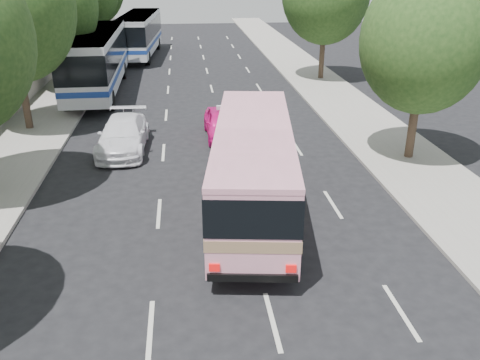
{
  "coord_description": "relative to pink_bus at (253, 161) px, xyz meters",
  "views": [
    {
      "loc": [
        -0.87,
        -11.65,
        7.96
      ],
      "look_at": [
        0.76,
        2.87,
        1.6
      ],
      "focal_mm": 38.0,
      "sensor_mm": 36.0,
      "label": 1
    }
  ],
  "objects": [
    {
      "name": "sidewalk_right",
      "position": [
        7.2,
        16.3,
        -1.84
      ],
      "size": [
        4.0,
        90.0,
        0.12
      ],
      "primitive_type": "cube",
      "color": "#9E998E",
      "rests_on": "ground"
    },
    {
      "name": "pink_taxi",
      "position": [
        -0.37,
        8.13,
        -1.2
      ],
      "size": [
        1.77,
        4.15,
        1.4
      ],
      "primitive_type": "imported",
      "rotation": [
        0.0,
        0.0,
        0.03
      ],
      "color": "#ED1489",
      "rests_on": "ground"
    },
    {
      "name": "pink_bus",
      "position": [
        0.0,
        0.0,
        0.0
      ],
      "size": [
        3.73,
        9.83,
        3.06
      ],
      "rotation": [
        0.0,
        0.0,
        -0.14
      ],
      "color": "#F79FB7",
      "rests_on": "ground"
    },
    {
      "name": "white_pickup",
      "position": [
        -4.96,
        6.81,
        -1.18
      ],
      "size": [
        2.18,
        5.07,
        1.45
      ],
      "primitive_type": "imported",
      "rotation": [
        0.0,
        0.0,
        -0.03
      ],
      "color": "white",
      "rests_on": "ground"
    },
    {
      "name": "sidewalk_left",
      "position": [
        -9.8,
        16.3,
        -1.83
      ],
      "size": [
        4.0,
        90.0,
        0.15
      ],
      "primitive_type": "cube",
      "color": "#9E998E",
      "rests_on": "ground"
    },
    {
      "name": "ground",
      "position": [
        -1.3,
        -3.7,
        -1.9
      ],
      "size": [
        120.0,
        120.0,
        0.0
      ],
      "primitive_type": "plane",
      "color": "black",
      "rests_on": "ground"
    },
    {
      "name": "tour_coach_front",
      "position": [
        -7.6,
        18.09,
        0.41
      ],
      "size": [
        2.98,
        12.86,
        3.83
      ],
      "rotation": [
        0.0,
        0.0,
        0.02
      ],
      "color": "silver",
      "rests_on": "ground"
    },
    {
      "name": "tree_right_near",
      "position": [
        7.48,
        4.24,
        3.3
      ],
      "size": [
        5.1,
        5.1,
        7.95
      ],
      "color": "#38281E",
      "rests_on": "ground"
    },
    {
      "name": "taxi_roof_sign",
      "position": [
        -0.37,
        8.13,
        -0.41
      ],
      "size": [
        0.56,
        0.2,
        0.18
      ],
      "primitive_type": "cube",
      "rotation": [
        0.0,
        0.0,
        0.03
      ],
      "color": "silver",
      "rests_on": "pink_taxi"
    },
    {
      "name": "tour_coach_rear",
      "position": [
        -5.8,
        31.41,
        0.27
      ],
      "size": [
        3.37,
        12.19,
        3.61
      ],
      "rotation": [
        0.0,
        0.0,
        -0.06
      ],
      "color": "silver",
      "rests_on": "ground"
    },
    {
      "name": "low_wall",
      "position": [
        -11.6,
        16.3,
        -1.0
      ],
      "size": [
        0.3,
        90.0,
        1.5
      ],
      "primitive_type": "cube",
      "color": "#9E998E",
      "rests_on": "sidewalk_left"
    },
    {
      "name": "tree_left_c",
      "position": [
        -9.92,
        10.24,
        4.22
      ],
      "size": [
        6.0,
        6.0,
        9.35
      ],
      "color": "#38281E",
      "rests_on": "ground"
    },
    {
      "name": "tree_left_d",
      "position": [
        -9.82,
        18.24,
        3.73
      ],
      "size": [
        5.52,
        5.52,
        8.6
      ],
      "color": "#38281E",
      "rests_on": "ground"
    }
  ]
}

